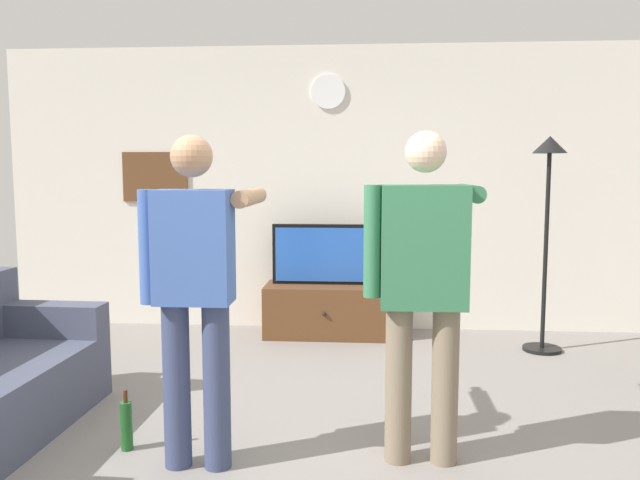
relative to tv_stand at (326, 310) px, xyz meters
The scene contains 10 objects.
ground_plane 2.61m from the tv_stand, 88.51° to the right, with size 8.40×8.40×0.00m, color gray.
back_wall 1.17m from the tv_stand, 79.09° to the left, with size 6.40×0.10×2.70m, color silver.
tv_stand is the anchor object (origin of this frame).
television 0.52m from the tv_stand, 90.00° to the left, with size 1.00×0.07×0.56m.
wall_clock 2.05m from the tv_stand, 90.00° to the left, with size 0.32×0.32×0.03m, color white.
framed_picture 2.11m from the tv_stand, behind, with size 0.64×0.04×0.48m, color brown.
floor_lamp 2.18m from the tv_stand, 11.35° to the right, with size 0.32×0.32×1.81m.
person_standing_nearer_lamp 2.80m from the tv_stand, 100.53° to the right, with size 0.56×0.78×1.71m.
person_standing_nearer_couch 2.71m from the tv_stand, 75.22° to the right, with size 0.62×0.78×1.73m.
beverage_bottle 2.68m from the tv_stand, 110.50° to the right, with size 0.07×0.07×0.34m.
Camera 1 is at (0.30, -3.18, 1.54)m, focal length 35.66 mm.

